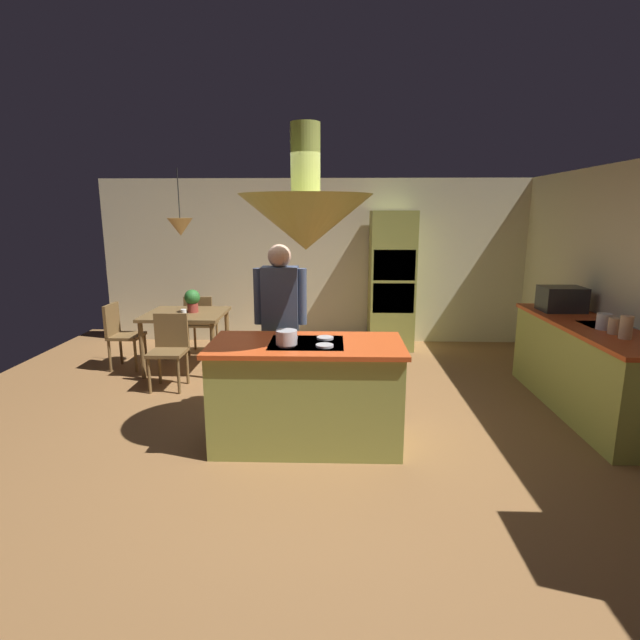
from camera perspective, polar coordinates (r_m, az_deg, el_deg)
ground at (r=4.76m, az=-1.38°, el=-12.90°), size 8.16×8.16×0.00m
wall_back at (r=7.79m, az=-0.08°, el=6.78°), size 6.80×0.10×2.55m
kitchen_island at (r=4.39m, az=-1.55°, el=-8.47°), size 1.69×0.84×0.95m
counter_run_right at (r=5.76m, az=28.61°, el=-4.87°), size 0.73×2.36×0.93m
oven_tower at (r=7.46m, az=8.33°, el=4.53°), size 0.66×0.62×2.07m
dining_table at (r=6.64m, az=-15.34°, el=-0.03°), size 1.01×0.94×0.76m
person_at_island at (r=4.93m, az=-4.62°, el=0.26°), size 0.53×0.23×1.73m
range_hood at (r=4.10m, az=-1.68°, el=11.69°), size 1.10×1.10×1.00m
pendant_light_over_table at (r=6.50m, az=-15.95°, el=10.40°), size 0.32×0.32×0.82m
chair_facing_island at (r=6.03m, az=-17.13°, el=-2.86°), size 0.40×0.40×0.87m
chair_by_back_wall at (r=7.31m, az=-13.72°, el=-0.06°), size 0.40×0.40×0.87m
chair_at_corner at (r=6.98m, az=-22.22°, el=-1.22°), size 0.40×0.40×0.87m
potted_plant_on_table at (r=6.59m, az=-14.64°, el=2.32°), size 0.20×0.20×0.30m
cup_on_table at (r=6.37m, az=-15.59°, el=0.81°), size 0.07×0.07×0.09m
canister_flour at (r=5.14m, az=32.07°, el=-0.72°), size 0.11×0.11×0.21m
canister_sugar at (r=5.30m, az=31.07°, el=-0.59°), size 0.11×0.11×0.15m
canister_tea at (r=5.45m, az=30.16°, el=-0.15°), size 0.14×0.14×0.16m
microwave_on_counter at (r=6.24m, az=26.32°, el=2.21°), size 0.46×0.36×0.28m
cooking_pot_on_cooktop at (r=4.11m, az=-3.92°, el=-2.02°), size 0.18×0.18×0.12m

